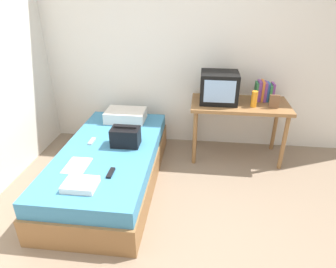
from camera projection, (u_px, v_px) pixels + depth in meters
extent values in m
plane|color=#84705B|center=(178.00, 246.00, 2.48)|extent=(8.00, 8.00, 0.00)
cube|color=silver|center=(194.00, 47.00, 3.68)|extent=(5.20, 0.10, 2.60)
cube|color=olive|center=(111.00, 171.00, 3.25)|extent=(1.00, 2.00, 0.28)
cube|color=teal|center=(109.00, 154.00, 3.15)|extent=(0.97, 1.94, 0.16)
cube|color=olive|center=(240.00, 104.00, 3.52)|extent=(1.16, 0.60, 0.04)
cylinder|color=olive|center=(195.00, 138.00, 3.52)|extent=(0.05, 0.05, 0.69)
cylinder|color=olive|center=(284.00, 143.00, 3.41)|extent=(0.05, 0.05, 0.69)
cylinder|color=olive|center=(196.00, 122.00, 3.95)|extent=(0.05, 0.05, 0.69)
cylinder|color=olive|center=(275.00, 126.00, 3.84)|extent=(0.05, 0.05, 0.69)
cube|color=black|center=(219.00, 87.00, 3.47)|extent=(0.44, 0.38, 0.36)
cube|color=#8CB2E0|center=(220.00, 92.00, 3.29)|extent=(0.35, 0.01, 0.26)
cylinder|color=orange|center=(254.00, 99.00, 3.35)|extent=(0.07, 0.07, 0.19)
cube|color=#337F47|center=(256.00, 91.00, 3.54)|extent=(0.02, 0.15, 0.22)
cube|color=#7A3D89|center=(259.00, 91.00, 3.54)|extent=(0.04, 0.15, 0.24)
cube|color=#CC7233|center=(262.00, 91.00, 3.53)|extent=(0.03, 0.16, 0.25)
cube|color=#7A3D89|center=(265.00, 91.00, 3.53)|extent=(0.03, 0.16, 0.23)
cube|color=#2D5699|center=(267.00, 92.00, 3.53)|extent=(0.03, 0.13, 0.23)
cube|color=#337F47|center=(270.00, 93.00, 3.53)|extent=(0.03, 0.16, 0.20)
cube|color=#7A3D89|center=(272.00, 92.00, 3.53)|extent=(0.03, 0.15, 0.22)
cube|color=brown|center=(274.00, 102.00, 3.32)|extent=(0.11, 0.02, 0.16)
cube|color=silver|center=(126.00, 115.00, 3.73)|extent=(0.50, 0.34, 0.14)
cube|color=black|center=(126.00, 137.00, 3.12)|extent=(0.30, 0.20, 0.20)
cylinder|color=black|center=(125.00, 127.00, 3.07)|extent=(0.24, 0.02, 0.02)
cube|color=white|center=(77.00, 166.00, 2.79)|extent=(0.21, 0.29, 0.01)
cube|color=black|center=(111.00, 173.00, 2.67)|extent=(0.04, 0.16, 0.02)
cube|color=#B7B7BC|center=(92.00, 141.00, 3.22)|extent=(0.04, 0.14, 0.02)
cube|color=white|center=(80.00, 184.00, 2.49)|extent=(0.28, 0.22, 0.05)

